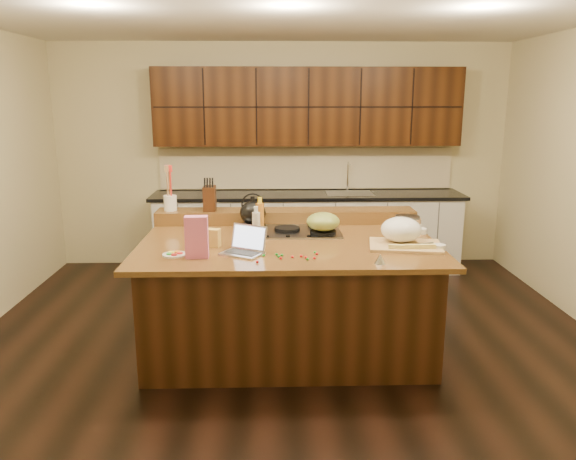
{
  "coord_description": "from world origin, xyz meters",
  "views": [
    {
      "loc": [
        -0.14,
        -4.43,
        2.07
      ],
      "look_at": [
        0.0,
        0.05,
        1.0
      ],
      "focal_mm": 35.0,
      "sensor_mm": 36.0,
      "label": 1
    }
  ],
  "objects": [
    {
      "name": "room",
      "position": [
        0.0,
        0.0,
        1.35
      ],
      "size": [
        5.52,
        5.02,
        2.72
      ],
      "color": "black",
      "rests_on": "ground"
    },
    {
      "name": "island",
      "position": [
        0.0,
        0.0,
        0.46
      ],
      "size": [
        2.4,
        1.6,
        0.92
      ],
      "color": "black",
      "rests_on": "ground"
    },
    {
      "name": "back_ledge",
      "position": [
        0.0,
        0.7,
        0.98
      ],
      "size": [
        2.4,
        0.3,
        0.12
      ],
      "primitive_type": "cube",
      "color": "black",
      "rests_on": "island"
    },
    {
      "name": "cooktop",
      "position": [
        0.0,
        0.3,
        0.94
      ],
      "size": [
        0.92,
        0.52,
        0.05
      ],
      "color": "gray",
      "rests_on": "island"
    },
    {
      "name": "back_counter",
      "position": [
        0.3,
        2.23,
        0.98
      ],
      "size": [
        3.7,
        0.66,
        2.4
      ],
      "color": "silver",
      "rests_on": "ground"
    },
    {
      "name": "kettle",
      "position": [
        -0.3,
        0.43,
        1.07
      ],
      "size": [
        0.26,
        0.26,
        0.21
      ],
      "primitive_type": "ellipsoid",
      "rotation": [
        0.0,
        0.0,
        -0.14
      ],
      "color": "black",
      "rests_on": "cooktop"
    },
    {
      "name": "green_bowl",
      "position": [
        0.3,
        0.17,
        1.04
      ],
      "size": [
        0.29,
        0.29,
        0.15
      ],
      "primitive_type": "ellipsoid",
      "rotation": [
        0.0,
        0.0,
        -0.02
      ],
      "color": "olive",
      "rests_on": "cooktop"
    },
    {
      "name": "laptop",
      "position": [
        -0.33,
        -0.35,
        0.98
      ],
      "size": [
        0.37,
        0.35,
        0.21
      ],
      "rotation": [
        0.0,
        0.0,
        -0.52
      ],
      "color": "#B7B7BC",
      "rests_on": "island"
    },
    {
      "name": "oil_bottle",
      "position": [
        -0.23,
        0.23,
        1.06
      ],
      "size": [
        0.08,
        0.08,
        0.27
      ],
      "primitive_type": "cylinder",
      "rotation": [
        0.0,
        0.0,
        -0.15
      ],
      "color": "#BA6E20",
      "rests_on": "island"
    },
    {
      "name": "vinegar_bottle",
      "position": [
        -0.26,
        -0.05,
        1.04
      ],
      "size": [
        0.08,
        0.08,
        0.25
      ],
      "primitive_type": "cylinder",
      "rotation": [
        0.0,
        0.0,
        0.39
      ],
      "color": "silver",
      "rests_on": "island"
    },
    {
      "name": "wooden_tray",
      "position": [
        0.9,
        -0.16,
        1.02
      ],
      "size": [
        0.61,
        0.48,
        0.22
      ],
      "rotation": [
        0.0,
        0.0,
        -0.16
      ],
      "color": "tan",
      "rests_on": "island"
    },
    {
      "name": "ramekin_a",
      "position": [
        1.15,
        -0.32,
        0.94
      ],
      "size": [
        0.13,
        0.13,
        0.04
      ],
      "primitive_type": "cylinder",
      "rotation": [
        0.0,
        0.0,
        0.37
      ],
      "color": "white",
      "rests_on": "island"
    },
    {
      "name": "ramekin_b",
      "position": [
        1.15,
        0.22,
        0.94
      ],
      "size": [
        0.13,
        0.13,
        0.04
      ],
      "primitive_type": "cylinder",
      "rotation": [
        0.0,
        0.0,
        -0.33
      ],
      "color": "white",
      "rests_on": "island"
    },
    {
      "name": "ramekin_c",
      "position": [
        1.15,
        0.38,
        0.94
      ],
      "size": [
        0.11,
        0.11,
        0.04
      ],
      "primitive_type": "cylinder",
      "rotation": [
        0.0,
        0.0,
        -0.1
      ],
      "color": "white",
      "rests_on": "island"
    },
    {
      "name": "strainer_bowl",
      "position": [
        1.08,
        0.43,
        0.97
      ],
      "size": [
        0.32,
        0.32,
        0.09
      ],
      "primitive_type": "cylinder",
      "rotation": [
        0.0,
        0.0,
        0.42
      ],
      "color": "#996B3F",
      "rests_on": "island"
    },
    {
      "name": "kitchen_timer",
      "position": [
        0.63,
        -0.65,
        0.96
      ],
      "size": [
        0.1,
        0.1,
        0.07
      ],
      "primitive_type": "cone",
      "rotation": [
        0.0,
        0.0,
        0.29
      ],
      "color": "silver",
      "rests_on": "island"
    },
    {
      "name": "pink_bag",
      "position": [
        -0.68,
        -0.46,
        1.07
      ],
      "size": [
        0.17,
        0.09,
        0.31
      ],
      "primitive_type": "cube",
      "rotation": [
        0.0,
        0.0,
        0.04
      ],
      "color": "pink",
      "rests_on": "island"
    },
    {
      "name": "candy_plate",
      "position": [
        -0.86,
        -0.4,
        0.93
      ],
      "size": [
        0.24,
        0.24,
        0.01
      ],
      "primitive_type": "cylinder",
      "rotation": [
        0.0,
        0.0,
        0.4
      ],
      "color": "white",
      "rests_on": "island"
    },
    {
      "name": "package_box",
      "position": [
        -0.59,
        -0.16,
        0.99
      ],
      "size": [
        0.12,
        0.1,
        0.14
      ],
      "primitive_type": "cube",
      "rotation": [
        0.0,
        0.0,
        -0.29
      ],
      "color": "gold",
      "rests_on": "island"
    },
    {
      "name": "utensil_crock",
      "position": [
        -1.07,
        0.7,
        1.11
      ],
      "size": [
        0.15,
        0.15,
        0.14
      ],
      "primitive_type": "cylinder",
      "rotation": [
        0.0,
        0.0,
        -0.31
      ],
      "color": "white",
      "rests_on": "back_ledge"
    },
    {
      "name": "knife_block",
      "position": [
        -0.71,
        0.7,
        1.15
      ],
      "size": [
        0.12,
        0.19,
        0.22
      ],
      "primitive_type": "cube",
      "rotation": [
        0.0,
        0.0,
        0.02
      ],
      "color": "black",
      "rests_on": "back_ledge"
    },
    {
      "name": "gumdrop_0",
      "position": [
        0.17,
        -0.53,
        0.93
      ],
      "size": [
        0.02,
        0.02,
        0.02
      ],
      "primitive_type": "ellipsoid",
      "color": "red",
      "rests_on": "island"
    },
    {
      "name": "gumdrop_1",
      "position": [
        -0.06,
        -0.45,
        0.93
      ],
      "size": [
        0.02,
        0.02,
        0.02
      ],
      "primitive_type": "ellipsoid",
      "color": "#198C26",
      "rests_on": "island"
    },
    {
      "name": "gumdrop_2",
      "position": [
        0.11,
        -0.51,
        0.93
      ],
      "size": [
        0.02,
        0.02,
        0.02
      ],
      "primitive_type": "ellipsoid",
      "color": "red",
      "rests_on": "island"
    },
    {
      "name": "gumdrop_3",
      "position": [
        -0.19,
        -0.45,
        0.93
      ],
      "size": [
        0.02,
        0.02,
        0.02
      ],
      "primitive_type": "ellipsoid",
      "color": "#198C26",
      "rests_on": "island"
    },
    {
      "name": "gumdrop_4",
      "position": [
        0.08,
        -0.48,
        0.93
      ],
      "size": [
        0.02,
        0.02,
        0.02
      ],
      "primitive_type": "ellipsoid",
      "color": "red",
      "rests_on": "island"
    },
    {
      "name": "gumdrop_5",
      "position": [
        -0.08,
        -0.48,
        0.93
      ],
      "size": [
        0.02,
        0.02,
        0.02
      ],
      "primitive_type": "ellipsoid",
      "color": "#198C26",
      "rests_on": "island"
    },
    {
      "name": "gumdrop_6",
      "position": [
        -0.24,
        -0.62,
        0.93
      ],
      "size": [
        0.02,
        0.02,
        0.02
      ],
      "primitive_type": "ellipsoid",
      "color": "red",
      "rests_on": "island"
    },
    {
      "name": "gumdrop_7",
      "position": [
        -0.1,
        -0.43,
        0.93
      ],
      "size": [
        0.02,
        0.02,
        0.02
      ],
      "primitive_type": "ellipsoid",
      "color": "#198C26",
      "rests_on": "island"
    },
    {
      "name": "gumdrop_8",
      "position": [
        -0.07,
        -0.53,
        0.93
      ],
      "size": [
        0.02,
        0.02,
        0.02
      ],
      "primitive_type": "ellipsoid",
      "color": "red",
      "rests_on": "island"
    },
    {
      "name": "gumdrop_9",
      "position": [
        0.12,
        -0.56,
        0.93
      ],
      "size": [
        0.02,
        0.02,
        0.02
      ],
      "primitive_type": "ellipsoid",
      "color": "#198C26",
      "rests_on": "island"
    },
    {
      "name": "gumdrop_10",
      "position": [
        0.2,
        -0.42,
        0.93
      ],
      "size": [
        0.02,
        0.02,
        0.02
      ],
      "primitive_type": "ellipsoid",
      "color": "red",
      "rests_on": "island"
    },
    {
      "name": "gumdrop_11",
      "position": [
        0.19,
        -0.38,
        0.93
      ],
      "size": [
        0.02,
        0.02,
        0.02
      ],
      "primitive_type": "ellipsoid",
      "color": "#198C26",
      "rests_on": "island"
    },
    {
      "name": "gumdrop_12",
      "position": [
        0.02,
        -0.5,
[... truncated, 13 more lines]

